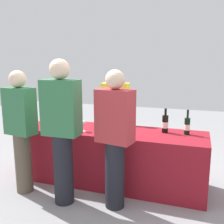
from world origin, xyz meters
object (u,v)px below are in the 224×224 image
(wine_bottle_1, at_px, (116,119))
(wine_glass_0, at_px, (48,121))
(wine_bottle_0, at_px, (106,119))
(server_pouring, at_px, (115,116))
(ice_bucket, at_px, (59,119))
(guest_1, at_px, (62,128))
(wine_glass_2, at_px, (122,128))
(wine_glass_1, at_px, (83,123))
(guest_2, at_px, (115,136))
(wine_bottle_3, at_px, (187,126))
(wine_bottle_2, at_px, (165,124))
(guest_0, at_px, (21,128))

(wine_bottle_1, distance_m, wine_glass_0, 0.95)
(wine_bottle_0, bearing_deg, server_pouring, 91.91)
(ice_bucket, bearing_deg, guest_1, -57.58)
(wine_glass_0, bearing_deg, guest_1, -45.28)
(wine_bottle_0, height_order, wine_glass_2, wine_bottle_0)
(wine_glass_1, height_order, guest_2, guest_2)
(wine_bottle_0, xyz_separation_m, wine_glass_1, (-0.23, -0.26, -0.01))
(wine_bottle_3, bearing_deg, ice_bucket, -177.26)
(wine_bottle_1, distance_m, guest_2, 0.77)
(wine_bottle_2, distance_m, guest_1, 1.32)
(wine_bottle_3, height_order, ice_bucket, wine_bottle_3)
(wine_bottle_3, distance_m, ice_bucket, 1.78)
(wine_bottle_3, xyz_separation_m, wine_glass_0, (-1.85, -0.26, -0.02))
(wine_glass_2, bearing_deg, wine_bottle_1, 118.40)
(wine_bottle_3, xyz_separation_m, guest_2, (-0.74, -0.68, -0.01))
(wine_bottle_0, relative_size, wine_glass_1, 2.14)
(wine_glass_0, distance_m, wine_glass_1, 0.55)
(ice_bucket, relative_size, guest_1, 0.12)
(wine_bottle_1, relative_size, server_pouring, 0.21)
(wine_bottle_3, xyz_separation_m, wine_glass_1, (-1.30, -0.28, -0.00))
(guest_1, bearing_deg, wine_glass_2, 42.60)
(wine_bottle_3, xyz_separation_m, server_pouring, (-1.09, 0.43, -0.03))
(wine_bottle_2, relative_size, wine_bottle_3, 1.00)
(wine_bottle_0, relative_size, wine_bottle_3, 1.03)
(wine_glass_2, xyz_separation_m, guest_0, (-1.17, -0.45, 0.01))
(wine_glass_0, relative_size, wine_glass_2, 1.06)
(wine_bottle_0, relative_size, guest_1, 0.19)
(wine_bottle_0, xyz_separation_m, wine_bottle_3, (1.07, 0.02, -0.01))
(wine_bottle_3, xyz_separation_m, guest_1, (-1.34, -0.78, 0.05))
(wine_glass_0, relative_size, server_pouring, 0.08)
(wine_bottle_0, distance_m, guest_1, 0.81)
(wine_bottle_1, bearing_deg, wine_glass_2, -61.60)
(wine_bottle_0, bearing_deg, guest_0, -141.73)
(wine_bottle_2, relative_size, guest_1, 0.19)
(wine_bottle_3, bearing_deg, wine_glass_2, -161.51)
(guest_1, bearing_deg, wine_bottle_2, 35.94)
(wine_glass_0, relative_size, wine_glass_1, 0.86)
(wine_bottle_3, height_order, guest_0, guest_0)
(wine_bottle_2, distance_m, guest_0, 1.82)
(wine_bottle_1, height_order, wine_glass_1, wine_bottle_1)
(server_pouring, distance_m, guest_1, 1.24)
(wine_bottle_2, distance_m, wine_glass_0, 1.60)
(wine_bottle_2, relative_size, wine_glass_1, 2.09)
(wine_glass_2, distance_m, guest_2, 0.42)
(wine_bottle_0, xyz_separation_m, wine_glass_0, (-0.77, -0.24, -0.03))
(server_pouring, distance_m, guest_0, 1.43)
(wine_bottle_3, distance_m, wine_glass_0, 1.87)
(wine_bottle_2, height_order, ice_bucket, wine_bottle_2)
(wine_glass_1, bearing_deg, wine_bottle_2, 15.72)
(ice_bucket, height_order, guest_0, guest_0)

